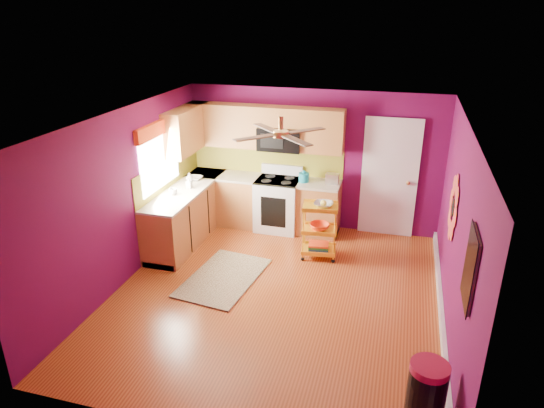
% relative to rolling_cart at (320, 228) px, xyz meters
% --- Properties ---
extents(ground, '(5.00, 5.00, 0.00)m').
position_rel_rolling_cart_xyz_m(ground, '(-0.38, -1.28, -0.51)').
color(ground, maroon).
rests_on(ground, ground).
extents(room_envelope, '(4.54, 5.04, 2.52)m').
position_rel_rolling_cart_xyz_m(room_envelope, '(-0.35, -1.28, 1.12)').
color(room_envelope, '#5B0A42').
rests_on(room_envelope, ground).
extents(lower_cabinets, '(2.81, 2.31, 0.94)m').
position_rel_rolling_cart_xyz_m(lower_cabinets, '(-1.72, 0.53, -0.08)').
color(lower_cabinets, '#975A29').
rests_on(lower_cabinets, ground).
extents(electric_range, '(0.76, 0.66, 1.13)m').
position_rel_rolling_cart_xyz_m(electric_range, '(-0.93, 0.89, -0.03)').
color(electric_range, white).
rests_on(electric_range, ground).
extents(upper_cabinetry, '(2.80, 2.30, 1.26)m').
position_rel_rolling_cart_xyz_m(upper_cabinetry, '(-1.62, 0.89, 1.29)').
color(upper_cabinetry, '#975A29').
rests_on(upper_cabinetry, ground).
extents(left_window, '(0.08, 1.35, 1.08)m').
position_rel_rolling_cart_xyz_m(left_window, '(-2.59, -0.23, 1.23)').
color(left_window, white).
rests_on(left_window, ground).
extents(panel_door, '(0.95, 0.11, 2.15)m').
position_rel_rolling_cart_xyz_m(panel_door, '(0.98, 1.18, 0.52)').
color(panel_door, white).
rests_on(panel_door, ground).
extents(right_wall_art, '(0.04, 2.74, 1.04)m').
position_rel_rolling_cart_xyz_m(right_wall_art, '(1.85, -1.62, 0.93)').
color(right_wall_art, black).
rests_on(right_wall_art, ground).
extents(ceiling_fan, '(1.01, 1.01, 0.26)m').
position_rel_rolling_cart_xyz_m(ceiling_fan, '(-0.38, -1.08, 1.78)').
color(ceiling_fan, '#BF8C3F').
rests_on(ceiling_fan, ground).
extents(shag_rug, '(1.11, 1.63, 0.02)m').
position_rel_rolling_cart_xyz_m(shag_rug, '(-1.26, -1.05, -0.50)').
color(shag_rug, '#312110').
rests_on(shag_rug, ground).
extents(rolling_cart, '(0.59, 0.46, 0.99)m').
position_rel_rolling_cart_xyz_m(rolling_cart, '(0.00, 0.00, 0.00)').
color(rolling_cart, yellow).
rests_on(rolling_cart, ground).
extents(trash_can, '(0.38, 0.41, 0.71)m').
position_rel_rolling_cart_xyz_m(trash_can, '(1.59, -3.09, -0.16)').
color(trash_can, black).
rests_on(trash_can, ground).
extents(teal_kettle, '(0.18, 0.18, 0.21)m').
position_rel_rolling_cart_xyz_m(teal_kettle, '(-0.47, 0.91, 0.51)').
color(teal_kettle, teal).
rests_on(teal_kettle, lower_cabinets).
extents(toaster, '(0.22, 0.15, 0.18)m').
position_rel_rolling_cart_xyz_m(toaster, '(0.02, 0.94, 0.52)').
color(toaster, beige).
rests_on(toaster, lower_cabinets).
extents(soap_bottle_a, '(0.08, 0.09, 0.19)m').
position_rel_rolling_cart_xyz_m(soap_bottle_a, '(-2.26, 0.08, 0.52)').
color(soap_bottle_a, '#EA3F72').
rests_on(soap_bottle_a, lower_cabinets).
extents(soap_bottle_b, '(0.12, 0.12, 0.16)m').
position_rel_rolling_cart_xyz_m(soap_bottle_b, '(-2.40, 0.39, 0.51)').
color(soap_bottle_b, white).
rests_on(soap_bottle_b, lower_cabinets).
extents(counter_dish, '(0.24, 0.24, 0.06)m').
position_rel_rolling_cart_xyz_m(counter_dish, '(-2.34, 0.50, 0.46)').
color(counter_dish, white).
rests_on(counter_dish, lower_cabinets).
extents(counter_cup, '(0.13, 0.13, 0.10)m').
position_rel_rolling_cart_xyz_m(counter_cup, '(-2.39, -0.28, 0.48)').
color(counter_cup, white).
rests_on(counter_cup, lower_cabinets).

